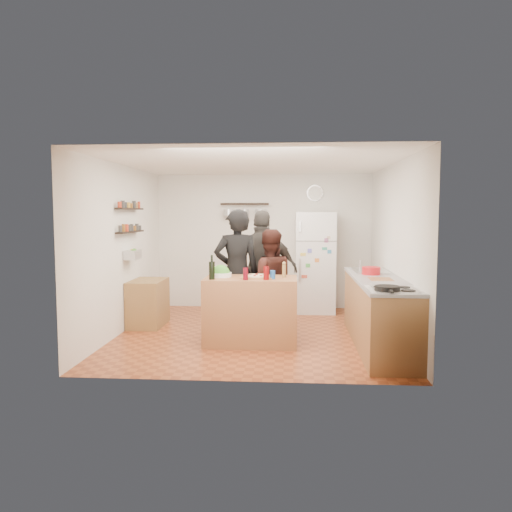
# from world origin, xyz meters

# --- Properties ---
(room_shell) EXTENTS (4.20, 4.20, 4.20)m
(room_shell) POSITION_xyz_m (0.00, 0.39, 1.25)
(room_shell) COLOR brown
(room_shell) RESTS_ON ground
(prep_island) EXTENTS (1.25, 0.72, 0.91)m
(prep_island) POSITION_xyz_m (-0.02, -0.54, 0.46)
(prep_island) COLOR brown
(prep_island) RESTS_ON floor
(pizza_board) EXTENTS (0.42, 0.34, 0.02)m
(pizza_board) POSITION_xyz_m (0.06, -0.56, 0.92)
(pizza_board) COLOR olive
(pizza_board) RESTS_ON prep_island
(pizza) EXTENTS (0.34, 0.34, 0.02)m
(pizza) POSITION_xyz_m (0.06, -0.56, 0.94)
(pizza) COLOR beige
(pizza) RESTS_ON pizza_board
(salad_bowl) EXTENTS (0.30, 0.30, 0.06)m
(salad_bowl) POSITION_xyz_m (-0.44, -0.49, 0.94)
(salad_bowl) COLOR white
(salad_bowl) RESTS_ON prep_island
(wine_bottle) EXTENTS (0.08, 0.08, 0.24)m
(wine_bottle) POSITION_xyz_m (-0.52, -0.76, 1.03)
(wine_bottle) COLOR black
(wine_bottle) RESTS_ON prep_island
(wine_glass_near) EXTENTS (0.07, 0.07, 0.16)m
(wine_glass_near) POSITION_xyz_m (-0.07, -0.78, 0.99)
(wine_glass_near) COLOR #550712
(wine_glass_near) RESTS_ON prep_island
(wine_glass_far) EXTENTS (0.07, 0.07, 0.18)m
(wine_glass_far) POSITION_xyz_m (0.20, -0.74, 1.00)
(wine_glass_far) COLOR #620809
(wine_glass_far) RESTS_ON prep_island
(pepper_mill) EXTENTS (0.05, 0.05, 0.17)m
(pepper_mill) POSITION_xyz_m (0.43, -0.49, 1.00)
(pepper_mill) COLOR olive
(pepper_mill) RESTS_ON prep_island
(salt_canister) EXTENTS (0.07, 0.07, 0.11)m
(salt_canister) POSITION_xyz_m (0.28, -0.66, 0.97)
(salt_canister) COLOR #1B4D95
(salt_canister) RESTS_ON prep_island
(person_left) EXTENTS (0.76, 0.59, 1.84)m
(person_left) POSITION_xyz_m (-0.27, -0.03, 0.92)
(person_left) COLOR black
(person_left) RESTS_ON floor
(person_center) EXTENTS (0.82, 0.67, 1.55)m
(person_center) POSITION_xyz_m (0.20, 0.04, 0.77)
(person_center) COLOR black
(person_center) RESTS_ON floor
(person_back) EXTENTS (1.12, 0.58, 1.83)m
(person_back) POSITION_xyz_m (0.08, 0.47, 0.92)
(person_back) COLOR #2E2B29
(person_back) RESTS_ON floor
(counter_run) EXTENTS (0.63, 2.63, 0.90)m
(counter_run) POSITION_xyz_m (1.70, -0.55, 0.45)
(counter_run) COLOR #9E7042
(counter_run) RESTS_ON floor
(stove_top) EXTENTS (0.60, 0.62, 0.02)m
(stove_top) POSITION_xyz_m (1.70, -1.50, 0.91)
(stove_top) COLOR white
(stove_top) RESTS_ON counter_run
(skillet) EXTENTS (0.28, 0.28, 0.05)m
(skillet) POSITION_xyz_m (1.60, -1.62, 0.95)
(skillet) COLOR black
(skillet) RESTS_ON stove_top
(sink) EXTENTS (0.50, 0.80, 0.03)m
(sink) POSITION_xyz_m (1.70, 0.30, 0.92)
(sink) COLOR silver
(sink) RESTS_ON counter_run
(cutting_board) EXTENTS (0.30, 0.40, 0.02)m
(cutting_board) POSITION_xyz_m (1.70, -0.63, 0.91)
(cutting_board) COLOR #976037
(cutting_board) RESTS_ON counter_run
(red_bowl) EXTENTS (0.26, 0.26, 0.11)m
(red_bowl) POSITION_xyz_m (1.65, -0.15, 0.97)
(red_bowl) COLOR red
(red_bowl) RESTS_ON counter_run
(fridge) EXTENTS (0.70, 0.68, 1.80)m
(fridge) POSITION_xyz_m (0.95, 1.75, 0.90)
(fridge) COLOR white
(fridge) RESTS_ON floor
(wall_clock) EXTENTS (0.30, 0.03, 0.30)m
(wall_clock) POSITION_xyz_m (0.95, 2.08, 2.15)
(wall_clock) COLOR silver
(wall_clock) RESTS_ON back_wall
(spice_shelf_lower) EXTENTS (0.12, 1.00, 0.02)m
(spice_shelf_lower) POSITION_xyz_m (-1.93, 0.20, 1.50)
(spice_shelf_lower) COLOR black
(spice_shelf_lower) RESTS_ON left_wall
(spice_shelf_upper) EXTENTS (0.12, 1.00, 0.02)m
(spice_shelf_upper) POSITION_xyz_m (-1.93, 0.20, 1.85)
(spice_shelf_upper) COLOR black
(spice_shelf_upper) RESTS_ON left_wall
(produce_basket) EXTENTS (0.18, 0.35, 0.14)m
(produce_basket) POSITION_xyz_m (-1.90, 0.20, 1.15)
(produce_basket) COLOR silver
(produce_basket) RESTS_ON left_wall
(side_table) EXTENTS (0.50, 0.80, 0.73)m
(side_table) POSITION_xyz_m (-1.74, 0.42, 0.36)
(side_table) COLOR #9E7B42
(side_table) RESTS_ON floor
(pot_rack) EXTENTS (0.90, 0.04, 0.04)m
(pot_rack) POSITION_xyz_m (-0.35, 2.00, 1.95)
(pot_rack) COLOR black
(pot_rack) RESTS_ON back_wall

